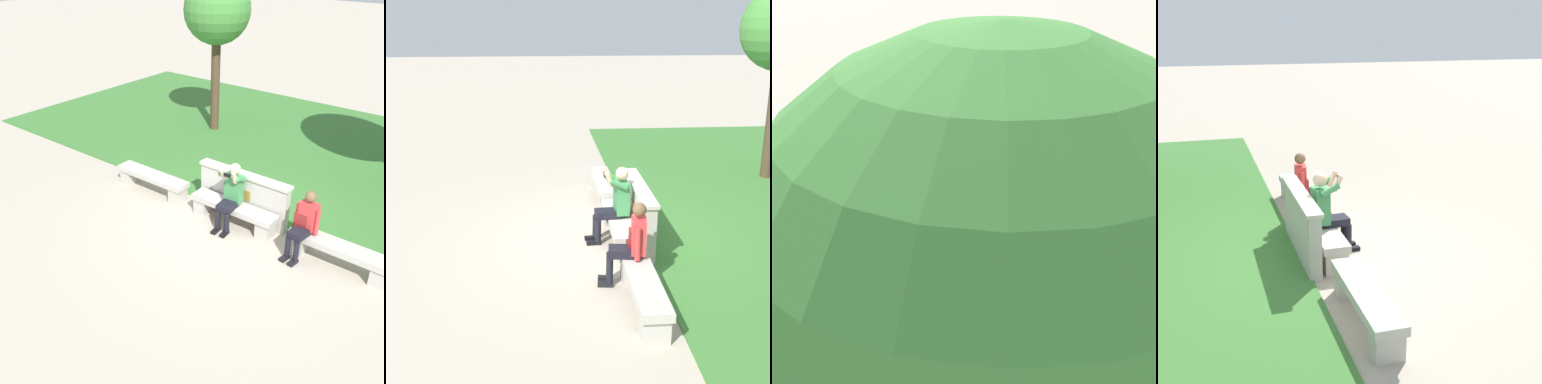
% 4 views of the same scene
% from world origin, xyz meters
% --- Properties ---
extents(ground_plane, '(80.00, 80.00, 0.00)m').
position_xyz_m(ground_plane, '(0.00, 0.00, 0.00)').
color(ground_plane, '#B2A593').
extents(bench_main, '(1.85, 0.40, 0.45)m').
position_xyz_m(bench_main, '(-2.20, 0.00, 0.30)').
color(bench_main, '#B7B2A8').
rests_on(bench_main, ground).
extents(bench_near, '(1.85, 0.40, 0.45)m').
position_xyz_m(bench_near, '(-0.00, 0.00, 0.30)').
color(bench_near, '#B7B2A8').
rests_on(bench_near, ground).
extents(bench_mid, '(1.85, 0.40, 0.45)m').
position_xyz_m(bench_mid, '(2.20, 0.00, 0.30)').
color(bench_mid, '#B7B2A8').
rests_on(bench_mid, ground).
extents(backrest_wall_with_plaque, '(2.06, 0.24, 1.01)m').
position_xyz_m(backrest_wall_with_plaque, '(-0.00, 0.34, 0.52)').
color(backrest_wall_with_plaque, '#B7B2A8').
rests_on(backrest_wall_with_plaque, ground).
extents(person_photographer, '(0.49, 0.74, 1.32)m').
position_xyz_m(person_photographer, '(-0.02, -0.08, 0.74)').
color(person_photographer, black).
rests_on(person_photographer, ground).
extents(person_distant, '(0.48, 0.70, 1.26)m').
position_xyz_m(person_distant, '(1.53, -0.07, 0.67)').
color(person_distant, black).
rests_on(person_distant, ground).
extents(backpack, '(0.28, 0.24, 0.43)m').
position_xyz_m(backpack, '(1.46, 0.03, 0.63)').
color(backpack, maroon).
rests_on(backpack, bench_mid).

